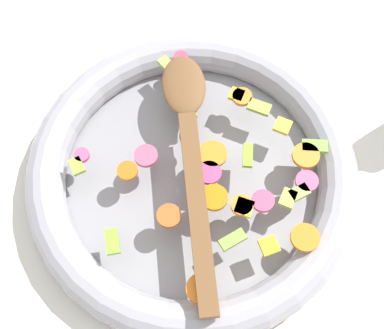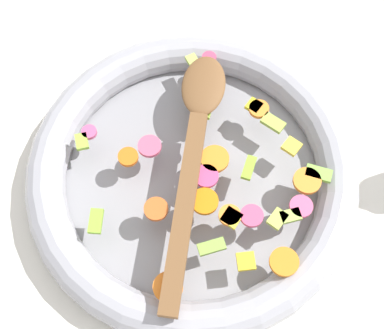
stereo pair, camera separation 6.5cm
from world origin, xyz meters
name	(u,v)px [view 1 (the left image)]	position (x,y,z in m)	size (l,w,h in m)	color
ground_plane	(192,180)	(0.00, 0.00, 0.00)	(4.00, 4.00, 0.00)	silver
skillet	(192,174)	(0.00, 0.00, 0.02)	(0.42, 0.42, 0.05)	gray
chopped_vegetables	(226,176)	(0.02, -0.04, 0.05)	(0.29, 0.31, 0.01)	#D35E25
wooden_spoon	(190,146)	(0.01, 0.01, 0.06)	(0.25, 0.28, 0.01)	brown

